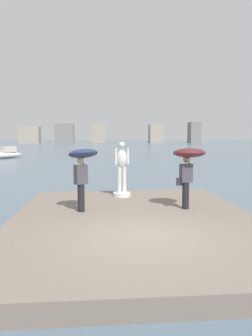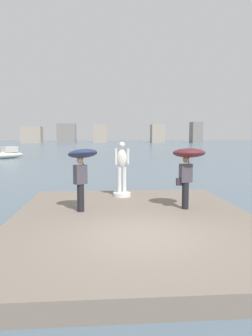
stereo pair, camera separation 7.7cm
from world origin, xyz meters
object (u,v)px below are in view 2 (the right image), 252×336
statue_white_figure (122,174)px  boat_near (8,154)px  onlooker_left (82,163)px  onlooker_right (188,160)px

statue_white_figure → boat_near: bearing=113.7°
onlooker_left → boat_near: 33.75m
statue_white_figure → boat_near: size_ratio=0.46×
onlooker_left → onlooker_right: 3.42m
onlooker_right → onlooker_left: bearing=-178.6°
statue_white_figure → onlooker_left: (-1.41, -2.37, 0.67)m
onlooker_left → onlooker_right: bearing=1.4°
onlooker_left → boat_near: size_ratio=0.44×
onlooker_right → boat_near: 34.98m
statue_white_figure → onlooker_left: size_ratio=1.06×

